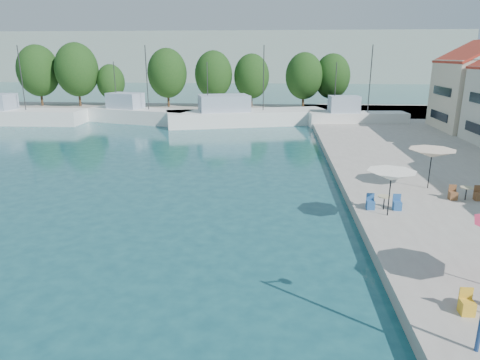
# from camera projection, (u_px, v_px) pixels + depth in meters

# --- Properties ---
(quay_far) EXTENTS (90.00, 16.00, 0.60)m
(quay_far) POSITION_uv_depth(u_px,v_px,m) (215.00, 111.00, 65.80)
(quay_far) COLOR gray
(quay_far) RESTS_ON ground
(hill_west) EXTENTS (180.00, 40.00, 16.00)m
(hill_west) POSITION_uv_depth(u_px,v_px,m) (191.00, 57.00, 154.43)
(hill_west) COLOR #98A69A
(hill_west) RESTS_ON ground
(hill_east) EXTENTS (140.00, 40.00, 12.00)m
(hill_east) POSITION_uv_depth(u_px,v_px,m) (377.00, 62.00, 168.16)
(hill_east) COLOR #98A69A
(hill_east) RESTS_ON ground
(trawler_01) EXTENTS (18.24, 5.50, 10.20)m
(trawler_01) POSITION_uv_depth(u_px,v_px,m) (10.00, 115.00, 55.53)
(trawler_01) COLOR white
(trawler_01) RESTS_ON ground
(trawler_02) EXTENTS (14.71, 7.57, 10.20)m
(trawler_02) POSITION_uv_depth(u_px,v_px,m) (137.00, 114.00, 56.52)
(trawler_02) COLOR silver
(trawler_02) RESTS_ON ground
(trawler_03) EXTENTS (21.10, 10.99, 10.20)m
(trawler_03) POSITION_uv_depth(u_px,v_px,m) (244.00, 116.00, 54.75)
(trawler_03) COLOR white
(trawler_03) RESTS_ON ground
(trawler_04) EXTENTS (12.19, 4.23, 10.20)m
(trawler_04) POSITION_uv_depth(u_px,v_px,m) (355.00, 118.00, 53.09)
(trawler_04) COLOR silver
(trawler_04) RESTS_ON ground
(tree_01) EXTENTS (6.54, 6.54, 9.68)m
(tree_01) POSITION_uv_depth(u_px,v_px,m) (38.00, 71.00, 68.84)
(tree_01) COLOR #3F2B19
(tree_01) RESTS_ON quay_far
(tree_02) EXTENTS (6.75, 6.75, 9.99)m
(tree_02) POSITION_uv_depth(u_px,v_px,m) (77.00, 70.00, 68.08)
(tree_02) COLOR #3F2B19
(tree_02) RESTS_ON quay_far
(tree_03) EXTENTS (4.48, 4.48, 6.63)m
(tree_03) POSITION_uv_depth(u_px,v_px,m) (111.00, 82.00, 69.45)
(tree_03) COLOR #3F2B19
(tree_03) RESTS_ON quay_far
(tree_04) EXTENTS (6.16, 6.16, 9.12)m
(tree_04) POSITION_uv_depth(u_px,v_px,m) (167.00, 73.00, 67.36)
(tree_04) COLOR #3F2B19
(tree_04) RESTS_ON quay_far
(tree_05) EXTENTS (5.91, 5.91, 8.75)m
(tree_05) POSITION_uv_depth(u_px,v_px,m) (214.00, 75.00, 67.42)
(tree_05) COLOR #3F2B19
(tree_05) RESTS_ON quay_far
(tree_06) EXTENTS (5.59, 5.59, 8.28)m
(tree_06) POSITION_uv_depth(u_px,v_px,m) (252.00, 76.00, 67.61)
(tree_06) COLOR #3F2B19
(tree_06) RESTS_ON quay_far
(tree_07) EXTENTS (5.73, 5.73, 8.48)m
(tree_07) POSITION_uv_depth(u_px,v_px,m) (304.00, 76.00, 66.20)
(tree_07) COLOR #3F2B19
(tree_07) RESTS_ON quay_far
(tree_08) EXTENTS (5.61, 5.61, 8.30)m
(tree_08) POSITION_uv_depth(u_px,v_px,m) (332.00, 76.00, 67.15)
(tree_08) COLOR #3F2B19
(tree_08) RESTS_ON quay_far
(umbrella_white) EXTENTS (2.48, 2.48, 2.39)m
(umbrella_white) POSITION_uv_depth(u_px,v_px,m) (391.00, 176.00, 21.56)
(umbrella_white) COLOR black
(umbrella_white) RESTS_ON quay_right
(umbrella_cream) EXTENTS (2.82, 2.82, 2.48)m
(umbrella_cream) POSITION_uv_depth(u_px,v_px,m) (432.00, 153.00, 26.05)
(umbrella_cream) COLOR black
(umbrella_cream) RESTS_ON quay_right
(cafe_table_02) EXTENTS (1.82, 0.70, 0.76)m
(cafe_table_02) POSITION_uv_depth(u_px,v_px,m) (384.00, 204.00, 22.93)
(cafe_table_02) COLOR black
(cafe_table_02) RESTS_ON quay_right
(cafe_table_03) EXTENTS (1.82, 0.70, 0.76)m
(cafe_table_03) POSITION_uv_depth(u_px,v_px,m) (466.00, 195.00, 24.45)
(cafe_table_03) COLOR black
(cafe_table_03) RESTS_ON quay_right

